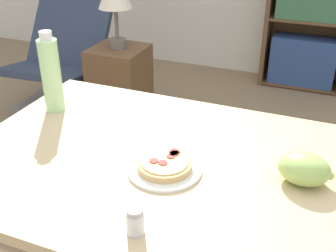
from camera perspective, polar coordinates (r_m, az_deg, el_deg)
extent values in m
cube|color=#D1B27F|center=(1.29, -1.35, -5.11)|extent=(1.21, 0.87, 0.03)
cylinder|color=#D1B27F|center=(2.00, -11.48, -5.16)|extent=(0.06, 0.06, 0.72)
cylinder|color=#D1B27F|center=(1.75, 21.12, -12.41)|extent=(0.06, 0.06, 0.72)
cylinder|color=white|center=(1.23, -0.48, -5.87)|extent=(0.22, 0.22, 0.01)
cylinder|color=#DBB26B|center=(1.22, -0.48, -5.29)|extent=(0.16, 0.16, 0.02)
cylinder|color=#EACC7A|center=(1.21, -0.48, -4.82)|extent=(0.14, 0.14, 0.00)
cylinder|color=#A83328|center=(1.24, 0.75, -3.78)|extent=(0.03, 0.03, 0.00)
cylinder|color=#A83328|center=(1.25, 0.94, -3.68)|extent=(0.03, 0.03, 0.00)
cylinder|color=#A83328|center=(1.25, 0.89, -3.49)|extent=(0.03, 0.03, 0.00)
cylinder|color=#A83328|center=(1.23, 0.38, -4.12)|extent=(0.02, 0.02, 0.00)
cylinder|color=#A83328|center=(1.20, -0.71, -5.00)|extent=(0.03, 0.03, 0.00)
cylinder|color=#A83328|center=(1.21, -1.93, -4.74)|extent=(0.03, 0.03, 0.00)
ellipsoid|color=#A8CC66|center=(1.22, 17.95, -5.52)|extent=(0.14, 0.11, 0.09)
sphere|color=#A8CC66|center=(1.23, 16.19, -4.96)|extent=(0.02, 0.02, 0.02)
sphere|color=#A8CC66|center=(1.25, 19.23, -5.03)|extent=(0.02, 0.02, 0.02)
sphere|color=#A8CC66|center=(1.23, 21.05, -6.29)|extent=(0.03, 0.03, 0.03)
sphere|color=#A8CC66|center=(1.20, 16.30, -5.17)|extent=(0.02, 0.02, 0.02)
sphere|color=#A8CC66|center=(1.22, 16.86, -4.87)|extent=(0.02, 0.02, 0.02)
sphere|color=#A8CC66|center=(1.20, 16.58, -6.73)|extent=(0.02, 0.02, 0.02)
sphere|color=#A8CC66|center=(1.25, 19.85, -5.69)|extent=(0.02, 0.02, 0.02)
sphere|color=#A8CC66|center=(1.19, 17.35, -6.13)|extent=(0.02, 0.02, 0.02)
sphere|color=#A8CC66|center=(1.21, 20.36, -5.66)|extent=(0.03, 0.03, 0.03)
sphere|color=#A8CC66|center=(1.21, 19.00, -7.04)|extent=(0.02, 0.02, 0.02)
cylinder|color=#B7EAA3|center=(1.58, -15.52, 6.54)|extent=(0.07, 0.07, 0.27)
cylinder|color=white|center=(1.53, -16.26, 11.69)|extent=(0.04, 0.04, 0.03)
cylinder|color=white|center=(1.02, -4.45, -12.95)|extent=(0.04, 0.04, 0.06)
cylinder|color=#B7B7BC|center=(0.99, -4.52, -11.41)|extent=(0.04, 0.04, 0.01)
cube|color=slate|center=(3.32, -13.84, 2.75)|extent=(0.59, 0.58, 0.10)
cube|color=#2D384C|center=(3.14, -15.32, 7.24)|extent=(0.63, 0.54, 0.14)
cube|color=#2D384C|center=(3.30, -12.96, 13.07)|extent=(0.63, 0.45, 0.55)
cube|color=brown|center=(3.87, 17.37, 5.61)|extent=(0.61, 0.27, 0.02)
cube|color=navy|center=(3.78, 17.80, 8.41)|extent=(0.53, 0.20, 0.40)
cube|color=brown|center=(3.70, 18.64, 13.52)|extent=(0.61, 0.27, 0.02)
cube|color=brown|center=(2.87, -6.45, 4.76)|extent=(0.34, 0.34, 0.60)
cylinder|color=#665B51|center=(2.75, -6.83, 11.05)|extent=(0.11, 0.11, 0.06)
cylinder|color=#665B51|center=(2.71, -6.99, 13.60)|extent=(0.02, 0.02, 0.19)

